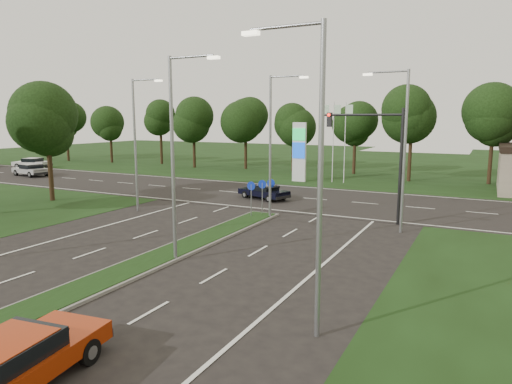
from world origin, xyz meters
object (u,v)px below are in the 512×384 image
at_px(far_car_a, 31,170).
at_px(far_car_b, 32,163).
at_px(navy_sedan, 264,191).
at_px(red_sedan, 11,362).

distance_m(far_car_a, far_car_b, 9.00).
relative_size(navy_sedan, far_car_b, 0.92).
bearing_deg(red_sedan, navy_sedan, 95.80).
relative_size(red_sedan, navy_sedan, 1.12).
xyz_separation_m(far_car_a, far_car_b, (-7.13, 5.49, -0.01)).
height_order(red_sedan, far_car_b, red_sedan).
height_order(far_car_a, far_car_b, far_car_a).
bearing_deg(navy_sedan, red_sedan, -148.06).
xyz_separation_m(navy_sedan, far_car_a, (-29.73, 1.40, 0.10)).
bearing_deg(navy_sedan, far_car_b, 98.04).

